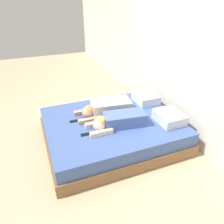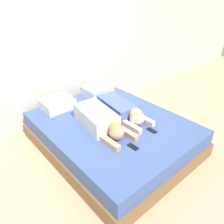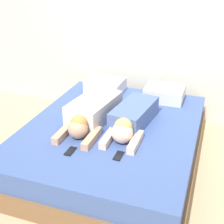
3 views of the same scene
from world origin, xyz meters
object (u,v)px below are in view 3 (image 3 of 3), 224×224
at_px(person_left, 91,113).
at_px(cell_phone_left, 70,151).
at_px(pillow_head_right, 165,93).
at_px(bed, 112,142).
at_px(cell_phone_right, 119,156).
at_px(person_right, 131,119).
at_px(pillow_head_left, 105,86).

relative_size(person_left, cell_phone_left, 6.72).
bearing_deg(pillow_head_right, bed, -114.63).
bearing_deg(cell_phone_left, cell_phone_right, 9.66).
xyz_separation_m(pillow_head_right, person_left, (-0.60, -0.86, 0.03)).
xyz_separation_m(pillow_head_right, cell_phone_right, (-0.14, -1.35, -0.07)).
relative_size(pillow_head_right, cell_phone_right, 3.20).
bearing_deg(person_left, pillow_head_right, 54.80).
bearing_deg(cell_phone_right, person_right, 94.44).
distance_m(pillow_head_left, cell_phone_right, 1.49).
height_order(pillow_head_right, person_right, person_right).
xyz_separation_m(person_left, cell_phone_right, (0.46, -0.49, -0.11)).
distance_m(bed, person_left, 0.39).
xyz_separation_m(pillow_head_left, person_right, (0.58, -0.83, 0.02)).
bearing_deg(person_right, bed, -178.50).
height_order(pillow_head_left, pillow_head_right, same).
height_order(bed, cell_phone_left, cell_phone_left).
bearing_deg(pillow_head_left, person_right, -54.94).
xyz_separation_m(cell_phone_left, cell_phone_right, (0.43, 0.07, 0.00)).
bearing_deg(person_right, pillow_head_left, 125.06).
height_order(bed, pillow_head_right, pillow_head_right).
distance_m(pillow_head_right, person_right, 0.85).
distance_m(person_right, cell_phone_right, 0.53).
xyz_separation_m(person_left, person_right, (0.42, 0.03, -0.01)).
distance_m(pillow_head_left, pillow_head_right, 0.77).
distance_m(pillow_head_right, cell_phone_right, 1.36).
distance_m(bed, pillow_head_left, 0.96).
distance_m(pillow_head_left, person_right, 1.02).
bearing_deg(cell_phone_right, person_left, 133.02).
bearing_deg(bed, cell_phone_right, -65.03).
relative_size(cell_phone_left, cell_phone_right, 1.00).
relative_size(bed, cell_phone_left, 15.28).
distance_m(bed, person_right, 0.37).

